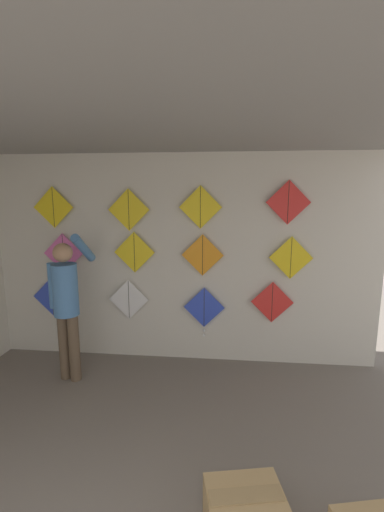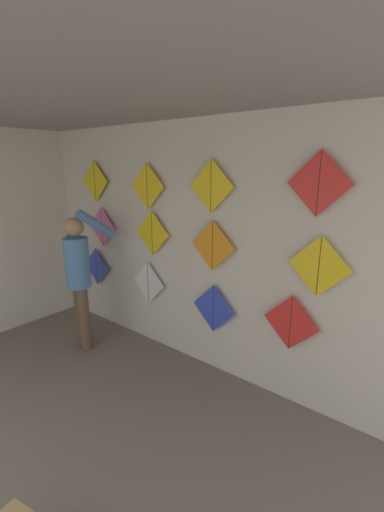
# 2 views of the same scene
# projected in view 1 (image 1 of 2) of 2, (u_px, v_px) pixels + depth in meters

# --- Properties ---
(back_panel) EXTENTS (5.57, 0.06, 2.80)m
(back_panel) POSITION_uv_depth(u_px,v_px,m) (168.00, 260.00, 4.63)
(back_panel) COLOR beige
(back_panel) RESTS_ON ground
(ceiling_slab) EXTENTS (5.57, 4.88, 0.04)m
(ceiling_slab) POSITION_uv_depth(u_px,v_px,m) (114.00, 114.00, 2.35)
(ceiling_slab) COLOR gray
(shopkeeper) EXTENTS (0.45, 0.59, 1.83)m
(shopkeeper) POSITION_uv_depth(u_px,v_px,m) (66.00, 299.00, 4.11)
(shopkeeper) COLOR brown
(shopkeeper) RESTS_ON ground
(kite_0) EXTENTS (0.55, 0.01, 0.55)m
(kite_0) POSITION_uv_depth(u_px,v_px,m) (52.00, 297.00, 4.81)
(kite_0) COLOR blue
(kite_1) EXTENTS (0.55, 0.01, 0.55)m
(kite_1) POSITION_uv_depth(u_px,v_px,m) (129.00, 300.00, 4.70)
(kite_1) COLOR white
(kite_2) EXTENTS (0.55, 0.04, 0.69)m
(kite_2) POSITION_uv_depth(u_px,v_px,m) (204.00, 309.00, 4.61)
(kite_2) COLOR blue
(kite_3) EXTENTS (0.55, 0.01, 0.55)m
(kite_3) POSITION_uv_depth(u_px,v_px,m) (272.00, 302.00, 4.50)
(kite_3) COLOR red
(kite_4) EXTENTS (0.55, 0.01, 0.55)m
(kite_4) POSITION_uv_depth(u_px,v_px,m) (63.00, 253.00, 4.67)
(kite_4) COLOR pink
(kite_5) EXTENTS (0.55, 0.01, 0.55)m
(kite_5) POSITION_uv_depth(u_px,v_px,m) (134.00, 252.00, 4.57)
(kite_5) COLOR yellow
(kite_6) EXTENTS (0.55, 0.01, 0.55)m
(kite_6) POSITION_uv_depth(u_px,v_px,m) (203.00, 255.00, 4.48)
(kite_6) COLOR orange
(kite_7) EXTENTS (0.55, 0.01, 0.55)m
(kite_7) POSITION_uv_depth(u_px,v_px,m) (291.00, 258.00, 4.37)
(kite_7) COLOR yellow
(kite_8) EXTENTS (0.55, 0.01, 0.55)m
(kite_8) POSITION_uv_depth(u_px,v_px,m) (53.00, 207.00, 4.57)
(kite_8) COLOR yellow
(kite_9) EXTENTS (0.55, 0.01, 0.55)m
(kite_9) POSITION_uv_depth(u_px,v_px,m) (129.00, 210.00, 4.47)
(kite_9) COLOR yellow
(kite_10) EXTENTS (0.55, 0.01, 0.55)m
(kite_10) POSITION_uv_depth(u_px,v_px,m) (200.00, 207.00, 4.37)
(kite_10) COLOR yellow
(kite_11) EXTENTS (0.55, 0.01, 0.55)m
(kite_11) POSITION_uv_depth(u_px,v_px,m) (288.00, 202.00, 4.25)
(kite_11) COLOR red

